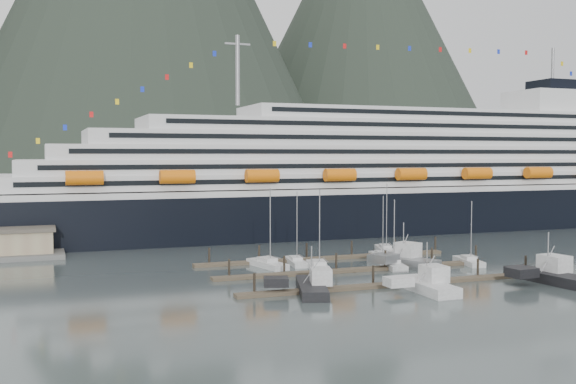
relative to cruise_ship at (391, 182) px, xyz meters
name	(u,v)px	position (x,y,z in m)	size (l,w,h in m)	color
ground	(392,272)	(-30.03, -54.94, -12.04)	(1600.00, 1600.00, 0.00)	#4C5959
mountains	(151,9)	(22.46, 533.60, 151.36)	(870.00, 440.00, 420.00)	black
cruise_ship	(391,182)	(0.00, 0.00, 0.00)	(210.00, 30.40, 50.30)	black
dock_near	(395,284)	(-34.95, -64.89, -11.73)	(48.18, 2.28, 3.20)	#4E4032
dock_mid	(356,269)	(-34.95, -51.89, -11.73)	(48.18, 2.28, 3.20)	#4E4032
dock_far	(324,258)	(-34.95, -38.89, -11.73)	(48.18, 2.28, 3.20)	#4E4032
sailboat_a	(267,265)	(-47.28, -43.17, -11.61)	(4.86, 9.98, 13.87)	#AFAFAF
sailboat_b	(318,268)	(-40.41, -49.08, -11.61)	(5.22, 11.01, 13.89)	#AFAFAF
sailboat_c	(392,265)	(-27.77, -50.98, -11.63)	(4.65, 9.89, 12.00)	#AFAFAF
sailboat_e	(296,262)	(-41.76, -42.15, -11.63)	(3.53, 9.17, 13.06)	#AFAFAF
sailboat_f	(381,256)	(-24.63, -41.20, -11.64)	(3.32, 8.03, 11.87)	#AFAFAF
sailboat_g	(385,250)	(-20.40, -34.95, -11.62)	(5.65, 10.59, 13.87)	#AFAFAF
sailboat_h	(469,262)	(-13.47, -52.26, -11.64)	(4.17, 8.89, 11.44)	#AFAFAF
trawler_a	(310,286)	(-48.32, -65.08, -11.14)	(10.28, 13.35, 7.07)	black
trawler_b	(426,285)	(-33.01, -69.94, -11.09)	(8.88, 11.66, 7.60)	#AFAFAF
trawler_d	(547,275)	(-12.18, -69.96, -11.03)	(10.52, 14.17, 8.26)	black
trawler_e	(403,260)	(-25.21, -50.01, -11.03)	(11.18, 13.19, 8.24)	gray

